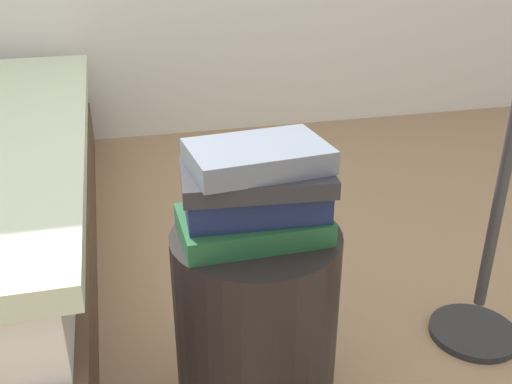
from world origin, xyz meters
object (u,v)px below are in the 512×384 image
object	(u,v)px
side_table	(256,325)
book_navy	(256,198)
book_charcoal	(256,177)
book_forest	(253,226)
book_slate	(258,156)

from	to	relation	value
side_table	book_navy	xyz separation A→B (m)	(0.00, 0.01, 0.31)
side_table	book_navy	world-z (taller)	book_navy
side_table	book_charcoal	distance (m)	0.36
book_forest	book_charcoal	bearing A→B (deg)	21.97
book_slate	book_charcoal	bearing A→B (deg)	-124.86
side_table	book_slate	bearing A→B (deg)	54.65
book_forest	book_navy	world-z (taller)	book_navy
book_forest	book_navy	xyz separation A→B (m)	(0.01, 0.01, 0.06)
book_navy	book_slate	bearing A→B (deg)	17.05
book_navy	book_slate	size ratio (longest dim) A/B	1.05
side_table	book_navy	size ratio (longest dim) A/B	1.64
book_navy	book_slate	xyz separation A→B (m)	(0.00, 0.00, 0.09)
book_forest	book_slate	distance (m)	0.15
book_forest	book_slate	size ratio (longest dim) A/B	1.11
side_table	book_forest	size ratio (longest dim) A/B	1.56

